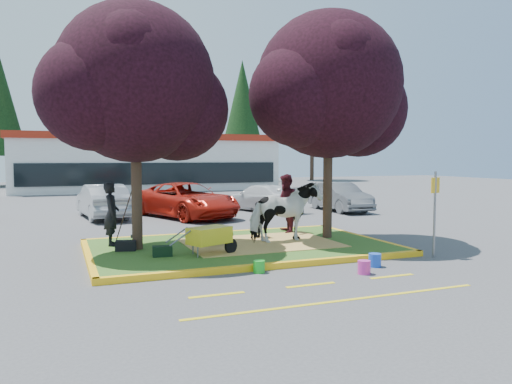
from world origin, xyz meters
name	(u,v)px	position (x,y,z in m)	size (l,w,h in m)	color
ground	(241,250)	(0.00, 0.00, 0.00)	(90.00, 90.00, 0.00)	#424244
median_island	(241,247)	(0.00, 0.00, 0.07)	(8.00, 5.00, 0.15)	#32591B
curb_near	(278,266)	(0.00, -2.58, 0.07)	(8.30, 0.16, 0.15)	yellow
curb_far	(214,234)	(0.00, 2.58, 0.07)	(8.30, 0.16, 0.15)	yellow
curb_left	(88,258)	(-4.08, 0.00, 0.07)	(0.16, 5.30, 0.15)	yellow
curb_right	(363,238)	(4.08, 0.00, 0.07)	(0.16, 5.30, 0.15)	yellow
straw_bedding	(260,243)	(0.60, 0.00, 0.15)	(4.20, 3.00, 0.01)	tan
tree_purple_left	(136,90)	(-2.78, 0.38, 4.36)	(5.06, 4.20, 6.51)	black
tree_purple_right	(329,92)	(2.92, 0.18, 4.56)	(5.30, 4.40, 6.82)	black
fire_lane_stripe_a	(217,295)	(-2.00, -4.20, 0.00)	(1.10, 0.12, 0.01)	yellow
fire_lane_stripe_b	(311,285)	(0.00, -4.20, 0.00)	(1.10, 0.12, 0.01)	yellow
fire_lane_stripe_c	(392,276)	(2.00, -4.20, 0.00)	(1.10, 0.12, 0.01)	yellow
fire_lane_long	(342,301)	(0.00, -5.40, 0.00)	(6.00, 0.10, 0.01)	yellow
retail_building	(147,162)	(2.00, 27.98, 2.25)	(20.40, 8.40, 4.40)	silver
treeline	(122,105)	(1.23, 37.61, 7.73)	(46.58, 7.80, 14.63)	black
cow	(285,212)	(1.33, -0.08, 1.02)	(0.94, 2.07, 1.75)	silver
calf	(211,236)	(-0.77, 0.33, 0.37)	(1.03, 0.58, 0.45)	black
handler	(111,214)	(-3.38, 1.22, 1.03)	(0.64, 0.42, 1.77)	black
visitor_a	(286,203)	(2.14, 1.57, 1.11)	(0.93, 0.72, 1.91)	#43131D
visitor_b	(258,220)	(0.89, 0.89, 0.70)	(0.65, 0.27, 1.10)	black
wheelbarrow	(210,236)	(-1.23, -1.12, 0.64)	(1.85, 0.99, 0.71)	black
gear_bag_dark	(126,246)	(-3.13, 0.24, 0.28)	(0.53, 0.29, 0.27)	black
gear_bag_green	(162,251)	(-2.38, -0.85, 0.28)	(0.48, 0.30, 0.25)	black
sign_post	(435,205)	(4.30, -2.89, 1.37)	(0.31, 0.10, 2.24)	slate
bucket_green	(259,267)	(-0.57, -2.80, 0.14)	(0.26, 0.26, 0.28)	green
bucket_pink	(364,267)	(1.56, -3.78, 0.15)	(0.29, 0.29, 0.31)	#CA2C94
bucket_blue	(375,260)	(2.22, -3.25, 0.16)	(0.30, 0.30, 0.32)	blue
car_silver	(103,201)	(-2.99, 9.04, 0.73)	(1.55, 4.43, 1.46)	#95989C
car_red	(186,200)	(0.40, 7.99, 0.75)	(2.50, 5.43, 1.51)	#A91A0E
car_white	(261,198)	(4.39, 9.25, 0.64)	(1.80, 4.42, 1.28)	silver
car_grey	(340,197)	(7.94, 7.80, 0.69)	(1.45, 4.17, 1.37)	#585B60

